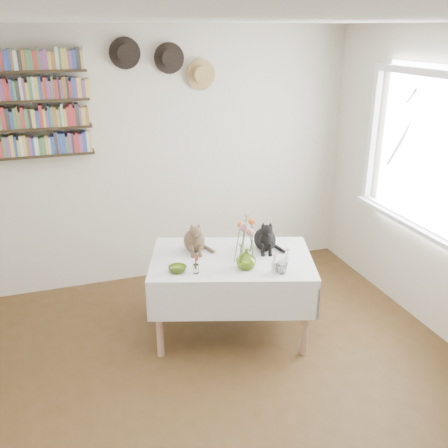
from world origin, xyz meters
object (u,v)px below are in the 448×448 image
object	(u,v)px
dining_table	(232,276)
black_cat	(265,234)
tabby_cat	(194,235)
flower_vase	(246,259)
bookshelf_unit	(30,105)

from	to	relation	value
dining_table	black_cat	distance (m)	0.45
dining_table	tabby_cat	bearing A→B (deg)	139.09
dining_table	flower_vase	size ratio (longest dim) A/B	9.15
flower_vase	bookshelf_unit	size ratio (longest dim) A/B	0.16
tabby_cat	flower_vase	distance (m)	0.54
dining_table	black_cat	xyz separation A→B (m)	(0.32, 0.06, 0.32)
black_cat	flower_vase	world-z (taller)	black_cat
flower_vase	tabby_cat	bearing A→B (deg)	123.51
black_cat	tabby_cat	bearing A→B (deg)	179.88
black_cat	flower_vase	xyz separation A→B (m)	(-0.28, -0.28, -0.06)
bookshelf_unit	tabby_cat	bearing A→B (deg)	-39.07
tabby_cat	black_cat	xyz separation A→B (m)	(0.57, -0.17, 0.00)
tabby_cat	flower_vase	size ratio (longest dim) A/B	1.75
dining_table	flower_vase	distance (m)	0.34
tabby_cat	bookshelf_unit	xyz separation A→B (m)	(-1.18, 0.96, 0.99)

